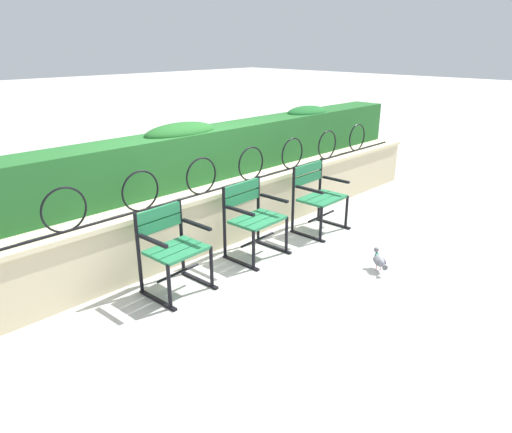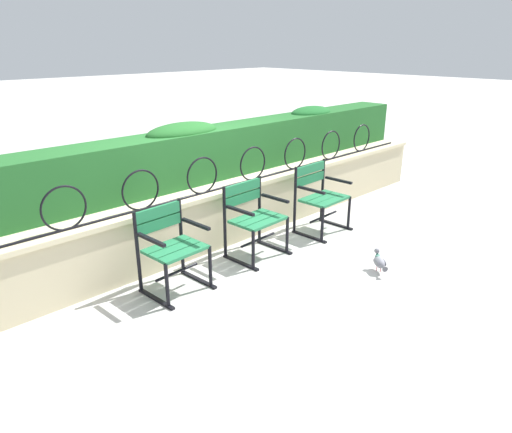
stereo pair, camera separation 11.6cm
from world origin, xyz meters
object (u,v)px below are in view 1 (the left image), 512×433
park_chair_left (172,247)px  park_chair_right (317,195)px  park_chair_centre (253,216)px  pigeon_near_chairs (379,261)px

park_chair_left → park_chair_right: bearing=-1.1°
park_chair_left → park_chair_right: park_chair_right is taller
park_chair_centre → park_chair_right: (1.11, -0.05, 0.01)m
park_chair_left → pigeon_near_chairs: bearing=-34.9°
park_chair_right → pigeon_near_chairs: (-0.46, -1.19, -0.35)m
pigeon_near_chairs → park_chair_right: bearing=69.0°
park_chair_left → park_chair_right: (2.22, -0.04, 0.01)m
park_chair_left → park_chair_centre: park_chair_centre is taller
park_chair_left → park_chair_centre: size_ratio=0.99×
park_chair_centre → park_chair_left: bearing=-179.3°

